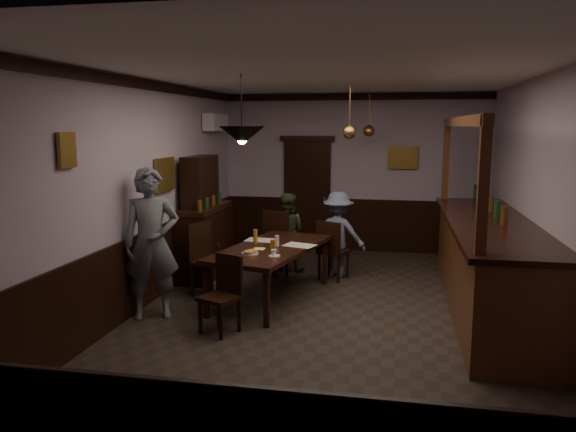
% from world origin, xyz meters
% --- Properties ---
extents(room, '(5.01, 8.01, 3.01)m').
position_xyz_m(room, '(0.00, 0.00, 1.50)').
color(room, '#2D2621').
rests_on(room, ground).
extents(dining_table, '(1.46, 2.37, 0.75)m').
position_xyz_m(dining_table, '(-0.87, 0.63, 0.69)').
color(dining_table, black).
rests_on(dining_table, ground).
extents(chair_far_left, '(0.55, 0.55, 1.05)m').
position_xyz_m(chair_far_left, '(-1.04, 1.96, 0.58)').
color(chair_far_left, black).
rests_on(chair_far_left, ground).
extents(chair_far_right, '(0.53, 0.53, 0.94)m').
position_xyz_m(chair_far_right, '(-0.17, 1.77, 0.51)').
color(chair_far_right, black).
rests_on(chair_far_right, ground).
extents(chair_near, '(0.52, 0.52, 0.91)m').
position_xyz_m(chair_near, '(-1.15, -0.67, 0.50)').
color(chair_near, black).
rests_on(chair_near, ground).
extents(chair_side, '(0.60, 0.60, 1.04)m').
position_xyz_m(chair_side, '(-1.82, 0.65, 0.57)').
color(chair_side, black).
rests_on(chair_side, ground).
extents(person_standing, '(0.82, 0.70, 1.89)m').
position_xyz_m(person_standing, '(-2.17, -0.36, 0.95)').
color(person_standing, slate).
rests_on(person_standing, ground).
extents(person_seated_left, '(0.64, 0.51, 1.30)m').
position_xyz_m(person_seated_left, '(-0.97, 2.24, 0.65)').
color(person_seated_left, '#40472A').
rests_on(person_seated_left, ground).
extents(person_seated_right, '(0.95, 0.65, 1.36)m').
position_xyz_m(person_seated_right, '(-0.09, 2.04, 0.68)').
color(person_seated_right, slate).
rests_on(person_seated_right, ground).
extents(newspaper_left, '(0.44, 0.33, 0.01)m').
position_xyz_m(newspaper_left, '(-1.11, 1.01, 0.75)').
color(newspaper_left, silver).
rests_on(newspaper_left, dining_table).
extents(newspaper_right, '(0.49, 0.42, 0.01)m').
position_xyz_m(newspaper_right, '(-0.49, 0.76, 0.75)').
color(newspaper_right, silver).
rests_on(newspaper_right, dining_table).
extents(napkin, '(0.18, 0.18, 0.00)m').
position_xyz_m(napkin, '(-0.99, 0.45, 0.75)').
color(napkin, '#FCFF5D').
rests_on(napkin, dining_table).
extents(saucer, '(0.15, 0.15, 0.01)m').
position_xyz_m(saucer, '(-0.70, 0.07, 0.76)').
color(saucer, white).
rests_on(saucer, dining_table).
extents(coffee_cup, '(0.10, 0.10, 0.07)m').
position_xyz_m(coffee_cup, '(-0.71, 0.08, 0.80)').
color(coffee_cup, white).
rests_on(coffee_cup, saucer).
extents(pastry_plate, '(0.22, 0.22, 0.01)m').
position_xyz_m(pastry_plate, '(-1.04, 0.14, 0.76)').
color(pastry_plate, white).
rests_on(pastry_plate, dining_table).
extents(pastry_ring_a, '(0.13, 0.13, 0.04)m').
position_xyz_m(pastry_ring_a, '(-1.05, 0.09, 0.79)').
color(pastry_ring_a, '#C68C47').
rests_on(pastry_ring_a, pastry_plate).
extents(pastry_ring_b, '(0.13, 0.13, 0.04)m').
position_xyz_m(pastry_ring_b, '(-1.01, 0.16, 0.79)').
color(pastry_ring_b, '#C68C47').
rests_on(pastry_ring_b, pastry_plate).
extents(soda_can, '(0.07, 0.07, 0.12)m').
position_xyz_m(soda_can, '(-0.82, 0.50, 0.81)').
color(soda_can, orange).
rests_on(soda_can, dining_table).
extents(beer_glass, '(0.06, 0.06, 0.20)m').
position_xyz_m(beer_glass, '(-1.13, 0.79, 0.85)').
color(beer_glass, '#BF721E').
rests_on(beer_glass, dining_table).
extents(water_glass, '(0.06, 0.06, 0.15)m').
position_xyz_m(water_glass, '(-0.80, 0.67, 0.82)').
color(water_glass, silver).
rests_on(water_glass, dining_table).
extents(pepper_mill, '(0.04, 0.04, 0.14)m').
position_xyz_m(pepper_mill, '(-1.42, 0.02, 0.82)').
color(pepper_mill, black).
rests_on(pepper_mill, dining_table).
extents(sideboard, '(0.52, 1.45, 1.92)m').
position_xyz_m(sideboard, '(-2.21, 1.68, 0.77)').
color(sideboard, black).
rests_on(sideboard, ground).
extents(bar_counter, '(1.04, 4.47, 2.50)m').
position_xyz_m(bar_counter, '(1.99, 0.70, 0.63)').
color(bar_counter, '#4F2915').
rests_on(bar_counter, ground).
extents(door_back, '(0.90, 0.06, 2.10)m').
position_xyz_m(door_back, '(-0.90, 3.95, 1.05)').
color(door_back, black).
rests_on(door_back, ground).
extents(ac_unit, '(0.20, 0.85, 0.30)m').
position_xyz_m(ac_unit, '(-2.38, 2.90, 2.45)').
color(ac_unit, white).
rests_on(ac_unit, ground).
extents(picture_left_small, '(0.04, 0.28, 0.36)m').
position_xyz_m(picture_left_small, '(-2.46, -1.60, 2.15)').
color(picture_left_small, olive).
rests_on(picture_left_small, ground).
extents(picture_left_large, '(0.04, 0.62, 0.48)m').
position_xyz_m(picture_left_large, '(-2.46, 0.80, 1.70)').
color(picture_left_large, olive).
rests_on(picture_left_large, ground).
extents(picture_back, '(0.55, 0.04, 0.42)m').
position_xyz_m(picture_back, '(0.90, 3.96, 1.80)').
color(picture_back, olive).
rests_on(picture_back, ground).
extents(pendant_iron, '(0.56, 0.56, 0.83)m').
position_xyz_m(pendant_iron, '(-1.05, -0.15, 2.28)').
color(pendant_iron, black).
rests_on(pendant_iron, ground).
extents(pendant_brass_mid, '(0.20, 0.20, 0.81)m').
position_xyz_m(pendant_brass_mid, '(0.10, 1.56, 2.30)').
color(pendant_brass_mid, '#BF8C3F').
rests_on(pendant_brass_mid, ground).
extents(pendant_brass_far, '(0.20, 0.20, 0.81)m').
position_xyz_m(pendant_brass_far, '(0.30, 3.18, 2.30)').
color(pendant_brass_far, '#BF8C3F').
rests_on(pendant_brass_far, ground).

